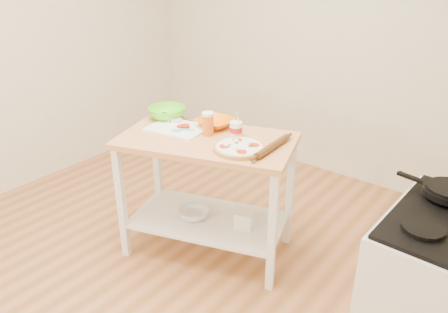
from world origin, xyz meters
The scene contains 14 objects.
room_shell centered at (0.00, 0.00, 1.35)m, with size 4.04×4.54×2.74m.
prep_island centered at (0.04, 0.49, 0.65)m, with size 1.32×0.98×0.90m.
gas_stove centered at (1.66, 0.37, 0.47)m, with size 0.68×0.79×1.11m.
pizza centered at (0.33, 0.47, 0.92)m, with size 0.33×0.33×0.05m.
cutting_board centered at (-0.23, 0.50, 0.91)m, with size 0.44×0.36×0.04m.
spatula centered at (-0.16, 0.47, 0.92)m, with size 0.13×0.11×0.01m.
knife centered at (-0.41, 0.64, 0.92)m, with size 0.27×0.07×0.01m.
orange_bowl centered at (-0.04, 0.69, 0.93)m, with size 0.25×0.25×0.06m, color orange.
green_bowl centered at (-0.44, 0.60, 0.94)m, with size 0.28×0.28×0.09m, color #5AE91B.
beer_pint centered at (0.01, 0.54, 0.98)m, with size 0.08×0.08×0.16m.
yogurt_tub centered at (0.18, 0.64, 0.95)m, with size 0.09×0.09×0.18m.
rolling_pin centered at (0.50, 0.60, 0.92)m, with size 0.04×0.04×0.38m, color #5A3314.
shelf_glass_bowl centered at (-0.05, 0.44, 0.30)m, with size 0.23×0.23×0.07m, color silver.
shelf_bin centered at (0.31, 0.57, 0.32)m, with size 0.12×0.12×0.12m, color white.
Camera 1 is at (1.81, -1.57, 2.02)m, focal length 35.00 mm.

